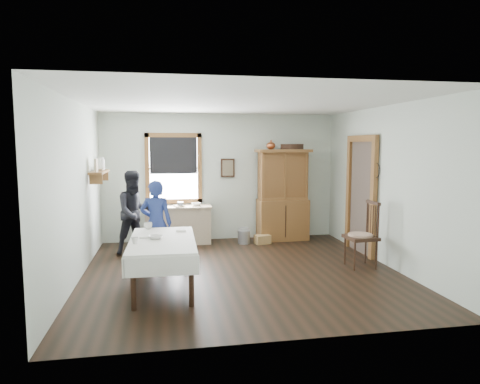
% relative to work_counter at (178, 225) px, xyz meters
% --- Properties ---
extents(room, '(5.01, 5.01, 2.70)m').
position_rel_work_counter_xyz_m(room, '(0.93, -2.21, 0.96)').
color(room, black).
rests_on(room, ground).
extents(window, '(1.18, 0.07, 1.48)m').
position_rel_work_counter_xyz_m(window, '(-0.07, 0.26, 1.24)').
color(window, white).
rests_on(window, room).
extents(doorway, '(0.09, 1.14, 2.22)m').
position_rel_work_counter_xyz_m(doorway, '(3.39, -1.36, 0.77)').
color(doorway, '#4F4138').
rests_on(doorway, room).
extents(wall_shelf, '(0.24, 1.00, 0.44)m').
position_rel_work_counter_xyz_m(wall_shelf, '(-1.44, -0.67, 1.18)').
color(wall_shelf, '#8F5D2C').
rests_on(wall_shelf, room).
extents(framed_picture, '(0.30, 0.04, 0.40)m').
position_rel_work_counter_xyz_m(framed_picture, '(1.08, 0.25, 1.16)').
color(framed_picture, '#351B12').
rests_on(framed_picture, room).
extents(rug_beater, '(0.01, 0.27, 0.27)m').
position_rel_work_counter_xyz_m(rug_beater, '(3.38, -1.91, 1.33)').
color(rug_beater, black).
rests_on(rug_beater, room).
extents(work_counter, '(1.37, 0.53, 0.79)m').
position_rel_work_counter_xyz_m(work_counter, '(0.00, 0.00, 0.00)').
color(work_counter, tan).
rests_on(work_counter, room).
extents(china_hutch, '(1.15, 0.56, 1.95)m').
position_rel_work_counter_xyz_m(china_hutch, '(2.24, -0.02, 0.58)').
color(china_hutch, '#8F5D2C').
rests_on(china_hutch, room).
extents(dining_table, '(0.98, 1.80, 0.71)m').
position_rel_work_counter_xyz_m(dining_table, '(-0.31, -2.79, -0.04)').
color(dining_table, white).
rests_on(dining_table, room).
extents(spindle_chair, '(0.55, 0.55, 1.12)m').
position_rel_work_counter_xyz_m(spindle_chair, '(2.95, -2.29, 0.17)').
color(spindle_chair, '#351B12').
rests_on(spindle_chair, room).
extents(pail, '(0.29, 0.29, 0.28)m').
position_rel_work_counter_xyz_m(pail, '(1.35, -0.25, -0.25)').
color(pail, '#A1A4A9').
rests_on(pail, room).
extents(wicker_basket, '(0.35, 0.28, 0.18)m').
position_rel_work_counter_xyz_m(wicker_basket, '(1.72, -0.34, -0.30)').
color(wicker_basket, '#AF824F').
rests_on(wicker_basket, room).
extents(woman_blue, '(0.53, 0.39, 1.35)m').
position_rel_work_counter_xyz_m(woman_blue, '(-0.42, -1.61, 0.28)').
color(woman_blue, navy).
rests_on(woman_blue, room).
extents(figure_dark, '(0.87, 0.79, 1.45)m').
position_rel_work_counter_xyz_m(figure_dark, '(-0.82, -0.67, 0.33)').
color(figure_dark, black).
rests_on(figure_dark, room).
extents(table_cup_a, '(0.15, 0.15, 0.11)m').
position_rel_work_counter_xyz_m(table_cup_a, '(-0.53, -2.01, 0.37)').
color(table_cup_a, silver).
rests_on(table_cup_a, dining_table).
extents(table_cup_b, '(0.12, 0.12, 0.09)m').
position_rel_work_counter_xyz_m(table_cup_b, '(-0.68, -3.01, 0.37)').
color(table_cup_b, silver).
rests_on(table_cup_b, dining_table).
extents(table_bowl, '(0.25, 0.25, 0.05)m').
position_rel_work_counter_xyz_m(table_bowl, '(-0.40, -2.76, 0.35)').
color(table_bowl, silver).
rests_on(table_bowl, dining_table).
extents(counter_book, '(0.20, 0.25, 0.02)m').
position_rel_work_counter_xyz_m(counter_book, '(-0.07, -0.10, 0.40)').
color(counter_book, '#70634A').
rests_on(counter_book, work_counter).
extents(counter_bowl, '(0.22, 0.22, 0.06)m').
position_rel_work_counter_xyz_m(counter_bowl, '(0.37, -0.04, 0.42)').
color(counter_bowl, silver).
rests_on(counter_bowl, work_counter).
extents(shelf_bowl, '(0.22, 0.22, 0.05)m').
position_rel_work_counter_xyz_m(shelf_bowl, '(-1.44, -0.66, 1.20)').
color(shelf_bowl, silver).
rests_on(shelf_bowl, wall_shelf).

